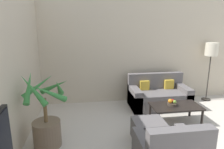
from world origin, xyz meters
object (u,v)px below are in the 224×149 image
Objects in this scene: sofa_loveseat at (158,96)px; apple_red at (173,100)px; floor_lamp at (211,52)px; fruit_bowl at (172,104)px; potted_palm at (46,122)px; orange_fruit at (170,101)px; apple_green at (175,102)px; ottoman at (148,130)px; coffee_table at (176,108)px.

sofa_loveseat is 22.58× the size of apple_red.
fruit_bowl is at bearing -144.25° from floor_lamp.
sofa_loveseat is 1.87m from floor_lamp.
potted_palm is 14.64× the size of orange_fruit.
sofa_loveseat reaches higher than apple_green.
ottoman is at bearing -138.78° from apple_red.
orange_fruit is 0.16× the size of ottoman.
floor_lamp is at bearing 34.85° from orange_fruit.
sofa_loveseat is 0.89m from fruit_bowl.
fruit_bowl is 0.36× the size of ottoman.
apple_red is at bearing -144.96° from floor_lamp.
fruit_bowl is 3.14× the size of apple_red.
orange_fruit is (-0.05, 0.00, 0.07)m from fruit_bowl.
apple_red is (-0.01, -0.83, 0.19)m from sofa_loveseat.
apple_green is 0.13× the size of ottoman.
apple_green is (-1.52, -1.15, -0.88)m from floor_lamp.
apple_green is 0.09m from orange_fruit.
potted_palm is at bearing -151.27° from sofa_loveseat.
floor_lamp is 2.12m from coffee_table.
sofa_loveseat is 0.93m from apple_green.
floor_lamp reaches higher than ottoman.
potted_palm is 6.46× the size of fruit_bowl.
apple_green is (0.03, -0.04, 0.06)m from fruit_bowl.
apple_green is (0.00, -0.08, 0.00)m from apple_red.
coffee_table is 0.99m from ottoman.
ottoman is at bearing -143.68° from coffee_table.
apple_green is at bearing -163.79° from coffee_table.
orange_fruit is at bearing 156.86° from apple_green.
ottoman is at bearing -139.88° from fruit_bowl.
fruit_bowl is (2.50, 0.52, -0.04)m from potted_palm.
apple_red is 0.08m from apple_green.
fruit_bowl is 0.09m from orange_fruit.
sofa_loveseat reaches higher than orange_fruit.
coffee_table is 15.96× the size of apple_red.
potted_palm is 2.56m from fruit_bowl.
ottoman is (-0.75, -0.65, -0.28)m from apple_red.
potted_palm is 2.36× the size of ottoman.
potted_palm is 2.58m from apple_green.
ottoman is (-0.75, -0.57, -0.29)m from apple_green.
floor_lamp is at bearing 37.19° from ottoman.
sofa_loveseat is at bearing 62.99° from ottoman.
floor_lamp reaches higher than sofa_loveseat.
potted_palm is 2.90m from sofa_loveseat.
floor_lamp is at bearing 21.91° from potted_palm.
sofa_loveseat is at bearing 84.24° from orange_fruit.
apple_green is at bearing -48.33° from fruit_bowl.
fruit_bowl is at bearing -92.37° from sofa_loveseat.
sofa_loveseat is 16.30× the size of orange_fruit.
apple_green is at bearing -23.14° from orange_fruit.
orange_fruit is (-0.12, 0.02, 0.15)m from coffee_table.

